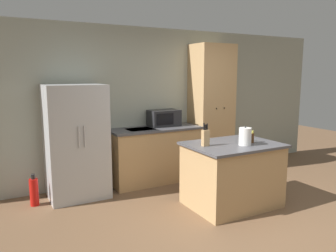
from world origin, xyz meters
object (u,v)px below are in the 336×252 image
(spice_bottle_green_herb, at_px, (244,136))
(kettle, at_px, (245,136))
(knife_block, at_px, (205,137))
(spice_bottle_short_red, at_px, (251,139))
(refrigerator, at_px, (76,142))
(pantry_cabinet, at_px, (211,110))
(fire_extinguisher, at_px, (34,192))
(spice_bottle_amber_oil, at_px, (252,137))
(microwave, at_px, (164,118))
(spice_bottle_tall_dark, at_px, (244,139))

(spice_bottle_green_herb, relative_size, kettle, 0.42)
(knife_block, distance_m, spice_bottle_short_red, 0.75)
(refrigerator, bearing_deg, spice_bottle_short_red, -32.89)
(pantry_cabinet, xyz_separation_m, fire_extinguisher, (-3.12, -0.17, -0.97))
(spice_bottle_short_red, relative_size, spice_bottle_amber_oil, 0.49)
(spice_bottle_green_herb, bearing_deg, fire_extinguisher, 156.82)
(knife_block, relative_size, spice_bottle_amber_oil, 1.87)
(knife_block, relative_size, fire_extinguisher, 0.69)
(microwave, distance_m, spice_bottle_green_herb, 1.53)
(microwave, distance_m, spice_bottle_amber_oil, 1.71)
(spice_bottle_amber_oil, xyz_separation_m, fire_extinguisher, (-2.70, 1.37, -0.76))
(fire_extinguisher, bearing_deg, knife_block, -31.53)
(microwave, xyz_separation_m, kettle, (0.33, -1.70, -0.07))
(knife_block, xyz_separation_m, spice_bottle_green_herb, (0.72, 0.07, -0.07))
(refrigerator, distance_m, knife_block, 1.92)
(pantry_cabinet, bearing_deg, fire_extinguisher, -176.85)
(microwave, bearing_deg, pantry_cabinet, -4.95)
(pantry_cabinet, bearing_deg, knife_block, -128.18)
(refrigerator, height_order, spice_bottle_short_red, refrigerator)
(refrigerator, bearing_deg, fire_extinguisher, -172.53)
(microwave, relative_size, spice_bottle_amber_oil, 3.18)
(spice_bottle_tall_dark, distance_m, spice_bottle_short_red, 0.17)
(pantry_cabinet, distance_m, spice_bottle_amber_oil, 1.62)
(refrigerator, height_order, microwave, refrigerator)
(microwave, xyz_separation_m, knife_block, (-0.17, -1.49, -0.07))
(knife_block, bearing_deg, microwave, 83.64)
(spice_bottle_amber_oil, relative_size, kettle, 0.64)
(knife_block, distance_m, kettle, 0.54)
(spice_bottle_green_herb, relative_size, fire_extinguisher, 0.24)
(knife_block, bearing_deg, refrigerator, 136.53)
(knife_block, height_order, fire_extinguisher, knife_block)
(refrigerator, distance_m, spice_bottle_tall_dark, 2.43)
(refrigerator, height_order, spice_bottle_green_herb, refrigerator)
(pantry_cabinet, distance_m, microwave, 0.95)
(microwave, distance_m, kettle, 1.73)
(microwave, height_order, spice_bottle_amber_oil, microwave)
(microwave, height_order, knife_block, microwave)
(spice_bottle_short_red, distance_m, kettle, 0.30)
(kettle, relative_size, fire_extinguisher, 0.57)
(spice_bottle_short_red, bearing_deg, knife_block, 175.32)
(pantry_cabinet, height_order, kettle, pantry_cabinet)
(microwave, relative_size, spice_bottle_tall_dark, 4.59)
(spice_bottle_tall_dark, height_order, fire_extinguisher, spice_bottle_tall_dark)
(pantry_cabinet, relative_size, knife_block, 7.56)
(pantry_cabinet, height_order, spice_bottle_green_herb, pantry_cabinet)
(microwave, relative_size, spice_bottle_short_red, 6.50)
(refrigerator, bearing_deg, spice_bottle_tall_dark, -35.83)
(microwave, xyz_separation_m, spice_bottle_amber_oil, (0.51, -1.63, -0.11))
(microwave, distance_m, fire_extinguisher, 2.36)
(spice_bottle_tall_dark, bearing_deg, pantry_cabinet, 70.60)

